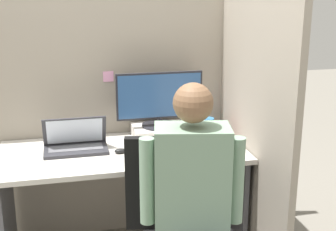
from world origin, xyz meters
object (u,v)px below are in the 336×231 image
object	(u,v)px
monitor	(160,100)
coffee_mug	(207,125)
stapler	(220,135)
laptop	(76,144)
person	(198,205)
carrot_toy	(170,157)
paper_box	(160,132)

from	to	relation	value
monitor	coffee_mug	xyz separation A→B (m)	(0.34, 0.04, -0.21)
coffee_mug	monitor	bearing A→B (deg)	-173.32
stapler	coffee_mug	distance (m)	0.17
laptop	person	bearing A→B (deg)	-60.12
carrot_toy	person	world-z (taller)	person
paper_box	laptop	world-z (taller)	laptop
laptop	stapler	xyz separation A→B (m)	(0.92, 0.01, -0.01)
carrot_toy	laptop	bearing A→B (deg)	149.48
paper_box	monitor	world-z (taller)	monitor
person	paper_box	bearing A→B (deg)	87.61
paper_box	laptop	distance (m)	0.57
person	monitor	bearing A→B (deg)	87.61
person	stapler	bearing A→B (deg)	65.09
carrot_toy	monitor	bearing A→B (deg)	85.46
monitor	person	bearing A→B (deg)	-92.39
laptop	coffee_mug	bearing A→B (deg)	11.43
coffee_mug	person	bearing A→B (deg)	-109.82
laptop	monitor	bearing A→B (deg)	14.29
paper_box	laptop	size ratio (longest dim) A/B	0.92
paper_box	monitor	xyz separation A→B (m)	(0.00, 0.00, 0.22)
stapler	monitor	bearing A→B (deg)	161.41
monitor	carrot_toy	size ratio (longest dim) A/B	4.44
carrot_toy	person	size ratio (longest dim) A/B	0.10
laptop	paper_box	bearing A→B (deg)	14.03
carrot_toy	coffee_mug	xyz separation A→B (m)	(0.38, 0.48, 0.02)
monitor	carrot_toy	world-z (taller)	monitor
paper_box	person	world-z (taller)	person
monitor	laptop	size ratio (longest dim) A/B	1.49
carrot_toy	person	distance (m)	0.58
laptop	coffee_mug	distance (m)	0.91
paper_box	stapler	world-z (taller)	paper_box
person	laptop	bearing A→B (deg)	119.88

